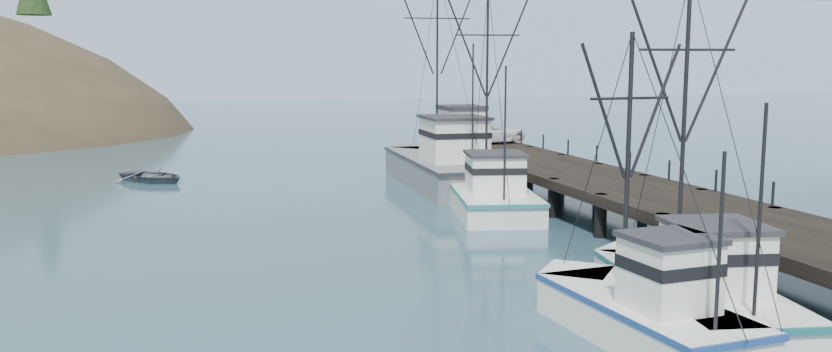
{
  "coord_description": "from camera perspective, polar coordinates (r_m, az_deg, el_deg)",
  "views": [
    {
      "loc": [
        -6.34,
        -21.59,
        7.92
      ],
      "look_at": [
        3.92,
        15.42,
        2.5
      ],
      "focal_mm": 35.0,
      "sensor_mm": 36.0,
      "label": 1
    }
  ],
  "objects": [
    {
      "name": "trawler_far",
      "position": [
        43.87,
        5.17,
        -1.31
      ],
      "size": [
        5.89,
        12.34,
        12.4
      ],
      "color": "white",
      "rests_on": "ground"
    },
    {
      "name": "pier",
      "position": [
        43.19,
        12.78,
        -0.46
      ],
      "size": [
        6.0,
        44.0,
        2.0
      ],
      "color": "black",
      "rests_on": "ground"
    },
    {
      "name": "pier_shed",
      "position": [
        58.87,
        3.22,
        3.64
      ],
      "size": [
        3.0,
        3.2,
        2.8
      ],
      "color": "silver",
      "rests_on": "pier"
    },
    {
      "name": "trawler_near",
      "position": [
        26.92,
        18.72,
        -7.7
      ],
      "size": [
        4.95,
        10.86,
        10.99
      ],
      "color": "white",
      "rests_on": "ground"
    },
    {
      "name": "distant_ridge_far",
      "position": [
        209.47,
        -24.84,
        5.13
      ],
      "size": [
        180.0,
        25.0,
        18.0
      ],
      "primitive_type": "cube",
      "color": "silver",
      "rests_on": "ground"
    },
    {
      "name": "ground",
      "position": [
        23.86,
        0.83,
        -11.36
      ],
      "size": [
        400.0,
        400.0,
        0.0
      ],
      "primitive_type": "plane",
      "color": "#294A5C",
      "rests_on": "ground"
    },
    {
      "name": "pickup_truck",
      "position": [
        59.7,
        5.31,
        3.04
      ],
      "size": [
        5.97,
        3.96,
        1.52
      ],
      "primitive_type": "imported",
      "rotation": [
        0.0,
        0.0,
        1.85
      ],
      "color": "white",
      "rests_on": "pier"
    },
    {
      "name": "motorboat",
      "position": [
        56.73,
        -18.0,
        -0.39
      ],
      "size": [
        6.2,
        6.26,
        1.07
      ],
      "primitive_type": "imported",
      "rotation": [
        0.0,
        0.0,
        0.75
      ],
      "color": "#53565D",
      "rests_on": "ground"
    },
    {
      "name": "distant_ridge",
      "position": [
        192.45,
        -10.66,
        5.54
      ],
      "size": [
        360.0,
        40.0,
        26.0
      ],
      "primitive_type": "cube",
      "color": "#9EB2C6",
      "rests_on": "ground"
    },
    {
      "name": "trawler_mid",
      "position": [
        24.46,
        15.42,
        -9.15
      ],
      "size": [
        3.67,
        8.9,
        9.12
      ],
      "color": "white",
      "rests_on": "ground"
    },
    {
      "name": "work_vessel",
      "position": [
        52.65,
        1.96,
        0.73
      ],
      "size": [
        5.47,
        17.02,
        14.05
      ],
      "color": "slate",
      "rests_on": "ground"
    }
  ]
}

